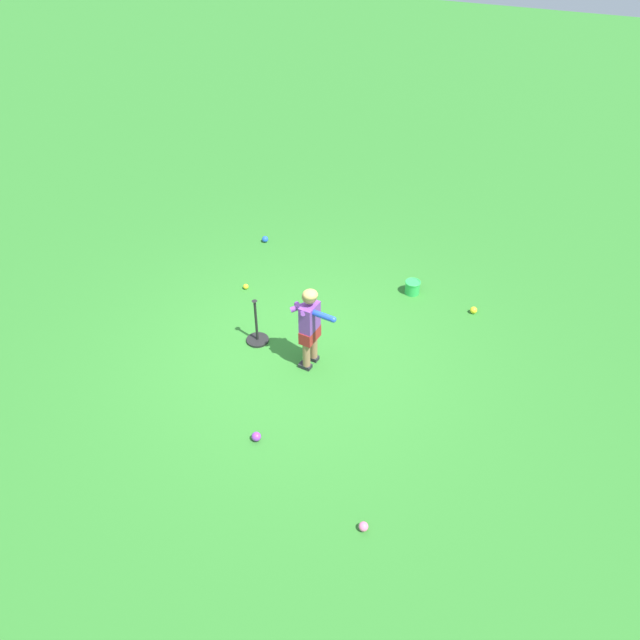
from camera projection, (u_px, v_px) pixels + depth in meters
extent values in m
plane|color=#2D7528|center=(299.00, 351.00, 7.71)|extent=(40.00, 40.00, 0.00)
cube|color=#232328|center=(305.00, 366.00, 7.46)|extent=(0.16, 0.11, 0.05)
cylinder|color=#996B4C|center=(306.00, 355.00, 7.34)|extent=(0.09, 0.09, 0.34)
cube|color=#232328|center=(312.00, 358.00, 7.58)|extent=(0.16, 0.11, 0.05)
cylinder|color=#996B4C|center=(314.00, 346.00, 7.46)|extent=(0.09, 0.09, 0.34)
cube|color=maroon|center=(310.00, 334.00, 7.25)|extent=(0.18, 0.28, 0.16)
cube|color=#753899|center=(310.00, 317.00, 7.09)|extent=(0.18, 0.27, 0.34)
sphere|color=#996B4C|center=(309.00, 297.00, 6.91)|extent=(0.17, 0.17, 0.17)
ellipsoid|color=tan|center=(310.00, 295.00, 6.89)|extent=(0.19, 0.19, 0.11)
sphere|color=blue|center=(299.00, 307.00, 7.09)|extent=(0.04, 0.04, 0.04)
cylinder|color=black|center=(305.00, 309.00, 7.04)|extent=(0.14, 0.07, 0.05)
cylinder|color=blue|center=(321.00, 315.00, 6.90)|extent=(0.35, 0.16, 0.11)
sphere|color=blue|center=(333.00, 320.00, 6.80)|extent=(0.07, 0.07, 0.07)
cylinder|color=#753899|center=(300.00, 309.00, 7.04)|extent=(0.25, 0.28, 0.14)
cylinder|color=#753899|center=(303.00, 305.00, 7.09)|extent=(0.28, 0.24, 0.14)
sphere|color=yellow|center=(246.00, 287.00, 8.73)|extent=(0.07, 0.07, 0.07)
sphere|color=blue|center=(265.00, 239.00, 9.70)|extent=(0.10, 0.10, 0.10)
sphere|color=pink|center=(363.00, 527.00, 5.73)|extent=(0.09, 0.09, 0.09)
sphere|color=purple|center=(256.00, 437.00, 6.57)|extent=(0.10, 0.10, 0.10)
sphere|color=yellow|center=(474.00, 310.00, 8.29)|extent=(0.09, 0.09, 0.09)
cylinder|color=black|center=(258.00, 340.00, 7.85)|extent=(0.28, 0.28, 0.03)
cylinder|color=black|center=(256.00, 322.00, 7.68)|extent=(0.03, 0.03, 0.55)
cone|color=black|center=(255.00, 302.00, 7.49)|extent=(0.07, 0.07, 0.04)
cylinder|color=green|center=(412.00, 287.00, 8.62)|extent=(0.20, 0.20, 0.18)
torus|color=green|center=(413.00, 282.00, 8.56)|extent=(0.22, 0.22, 0.02)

